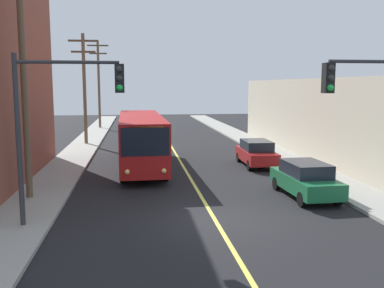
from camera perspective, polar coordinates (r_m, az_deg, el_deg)
The scene contains 13 objects.
ground_plane at distance 16.54m, azimuth 3.08°, elevation -10.04°, with size 120.00×120.00×0.00m, color black.
sidewalk_left at distance 26.32m, azimuth -16.84°, elevation -3.48°, with size 2.50×90.00×0.15m, color gray.
sidewalk_right at distance 27.88m, azimuth 14.06°, elevation -2.76°, with size 2.50×90.00×0.15m, color gray.
lane_stripe_center at distance 31.03m, azimuth -1.98°, elevation -1.60°, with size 0.16×60.00×0.01m, color #D8CC4C.
building_right_warehouse at distance 34.77m, azimuth 22.64°, elevation 3.38°, with size 12.00×25.75×5.52m.
city_bus at distance 26.88m, azimuth -6.79°, elevation 0.80°, with size 2.82×12.20×3.20m.
parked_car_green at distance 20.26m, azimuth 14.80°, elevation -4.50°, with size 1.95×4.46×1.62m.
parked_car_red at distance 27.46m, azimuth 8.54°, elevation -1.14°, with size 1.90×4.44×1.62m.
utility_pole_near at distance 19.95m, azimuth -21.50°, elevation 10.02°, with size 2.40×0.28×10.72m.
utility_pole_mid at distance 37.56m, azimuth -14.09°, elevation 7.80°, with size 2.40×0.28×9.18m.
utility_pole_far at distance 51.64m, azimuth -12.26°, elevation 8.29°, with size 2.40×0.28×10.06m.
traffic_signal_left_corner at distance 15.61m, azimuth -16.73°, elevation 4.68°, with size 3.75×0.48×6.00m.
traffic_signal_right_corner at distance 16.04m, azimuth 23.86°, elevation 4.42°, with size 3.75×0.48×6.00m.
Camera 1 is at (-2.91, -15.48, 5.06)m, focal length 40.23 mm.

